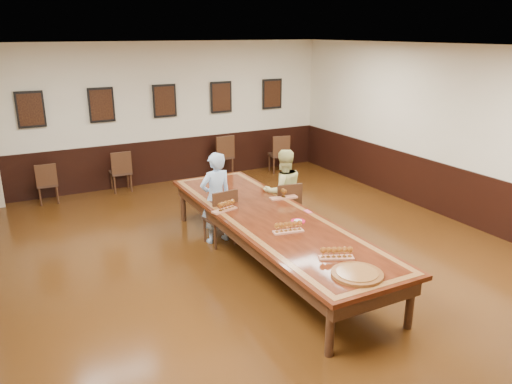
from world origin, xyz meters
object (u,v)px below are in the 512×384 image
carved_platter (357,274)px  conference_table (271,226)px  person_man (216,198)px  chair_man (219,216)px  spare_chair_d (279,153)px  chair_woman (285,207)px  spare_chair_b (120,171)px  spare_chair_a (47,183)px  spare_chair_c (222,155)px  person_woman (283,191)px

carved_platter → conference_table: bearing=88.1°
person_man → carved_platter: size_ratio=2.06×
carved_platter → chair_man: bearing=96.0°
spare_chair_d → chair_woman: bearing=73.0°
chair_woman → spare_chair_b: bearing=-53.4°
person_man → chair_man: bearing=90.0°
chair_woman → person_man: (-1.22, 0.21, 0.30)m
chair_man → spare_chair_a: 4.25m
chair_man → person_man: size_ratio=0.63×
spare_chair_b → conference_table: 4.86m
carved_platter → spare_chair_c: bearing=78.6°
spare_chair_b → person_man: size_ratio=0.60×
spare_chair_a → person_man: size_ratio=0.56×
chair_man → carved_platter: 3.17m
carved_platter → chair_woman: bearing=73.9°
chair_woman → person_woman: size_ratio=0.64×
spare_chair_c → carved_platter: 7.08m
spare_chair_a → person_man: (2.29, -3.47, 0.34)m
conference_table → spare_chair_c: bearing=74.6°
person_man → carved_platter: (0.34, -3.24, -0.00)m
chair_woman → carved_platter: size_ratio=1.26×
spare_chair_d → person_woman: size_ratio=0.64×
spare_chair_c → chair_woman: bearing=81.0°
spare_chair_b → spare_chair_c: spare_chair_c is taller
chair_woman → conference_table: (-0.81, -0.94, 0.14)m
spare_chair_a → spare_chair_c: bearing=-173.7°
spare_chair_b → spare_chair_d: bearing=178.1°
chair_woman → spare_chair_c: size_ratio=0.93×
person_man → conference_table: size_ratio=0.31×
person_man → spare_chair_a: bearing=-62.2°
chair_woman → chair_man: bearing=4.0°
chair_man → chair_woman: size_ratio=1.02×
chair_man → spare_chair_b: (-0.77, 3.67, -0.02)m
spare_chair_a → person_woman: 5.03m
person_woman → spare_chair_a: bearing=-36.5°
chair_man → person_man: person_man is taller
chair_man → spare_chair_d: bearing=-138.1°
chair_woman → conference_table: size_ratio=0.19×
chair_man → conference_table: 1.12m
spare_chair_a → carved_platter: 7.22m
chair_man → spare_chair_d: 4.63m
spare_chair_b → spare_chair_c: size_ratio=0.91×
spare_chair_c → person_woman: (-0.51, -3.80, 0.23)m
chair_man → chair_woman: 1.21m
spare_chair_c → person_woman: 3.84m
spare_chair_b → spare_chair_c: (2.51, 0.13, 0.04)m
chair_man → spare_chair_d: size_ratio=1.02×
person_man → chair_woman: bearing=164.8°
person_man → person_woman: (1.23, -0.11, -0.03)m
chair_man → spare_chair_a: (-2.30, 3.58, -0.05)m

